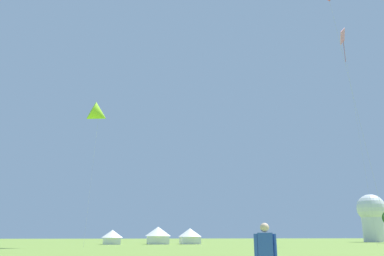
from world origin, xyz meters
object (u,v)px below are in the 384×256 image
kite_lime_delta (99,115)px  festival_tent_right (112,236)px  kite_pink_diamond (343,39)px  festival_tent_center (158,234)px  festival_tent_left (190,235)px  observatory_dome (372,215)px

kite_lime_delta → festival_tent_right: 23.45m
kite_pink_diamond → festival_tent_center: (-28.32, 17.19, -31.23)m
kite_pink_diamond → festival_tent_right: size_ratio=9.54×
kite_pink_diamond → festival_tent_right: (-36.10, 17.19, -31.54)m
kite_pink_diamond → kite_lime_delta: bearing=179.1°
festival_tent_center → festival_tent_left: festival_tent_center is taller
festival_tent_center → kite_lime_delta: bearing=-121.6°
kite_lime_delta → festival_tent_right: bearing=81.6°
kite_pink_diamond → festival_tent_center: bearing=148.7°
kite_lime_delta → festival_tent_center: (10.22, 16.61, -16.07)m
festival_tent_left → observatory_dome: observatory_dome is taller
kite_lime_delta → festival_tent_right: kite_lime_delta is taller
kite_lime_delta → observatory_dome: bearing=26.2°
observatory_dome → festival_tent_left: bearing=-163.4°
festival_tent_center → kite_pink_diamond: bearing=-31.3°
kite_pink_diamond → festival_tent_left: bearing=142.8°
festival_tent_right → kite_pink_diamond: bearing=-25.5°
festival_tent_right → festival_tent_left: (13.41, 0.00, 0.17)m
kite_pink_diamond → observatory_dome: (22.68, 30.75, -26.84)m
festival_tent_left → festival_tent_right: bearing=180.0°
festival_tent_right → festival_tent_center: bearing=0.0°
festival_tent_right → festival_tent_center: festival_tent_center is taller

